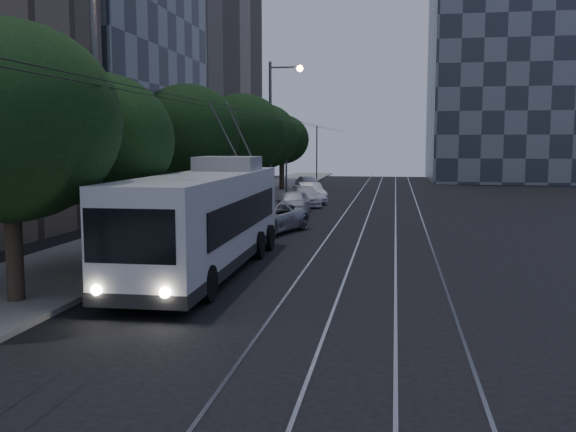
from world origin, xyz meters
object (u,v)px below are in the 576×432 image
(trolleybus, at_px, (206,220))
(car_white_a, at_px, (294,202))
(car_white_b, at_px, (305,196))
(streetlamp_near, at_px, (109,96))
(car_white_c, at_px, (310,193))
(streetlamp_far, at_px, (276,119))
(car_white_d, at_px, (307,183))
(pickup_silver, at_px, (266,218))

(trolleybus, xyz_separation_m, car_white_a, (0.20, 17.30, -1.01))
(trolleybus, xyz_separation_m, car_white_b, (0.20, 22.14, -1.06))
(car_white_a, distance_m, streetlamp_near, 20.90)
(car_white_c, relative_size, streetlamp_far, 0.45)
(car_white_c, bearing_deg, car_white_d, 76.82)
(trolleybus, bearing_deg, pickup_silver, 87.86)
(car_white_a, relative_size, streetlamp_near, 0.45)
(car_white_c, distance_m, car_white_d, 10.62)
(pickup_silver, distance_m, car_white_a, 8.26)
(car_white_b, height_order, streetlamp_far, streetlamp_far)
(trolleybus, relative_size, car_white_d, 3.09)
(car_white_d, bearing_deg, car_white_b, -103.56)
(trolleybus, relative_size, pickup_silver, 2.46)
(pickup_silver, height_order, car_white_c, car_white_c)
(car_white_c, bearing_deg, trolleybus, -112.31)
(car_white_b, bearing_deg, car_white_a, -104.78)
(trolleybus, height_order, car_white_c, trolleybus)
(trolleybus, height_order, streetlamp_near, streetlamp_near)
(trolleybus, distance_m, streetlamp_far, 23.32)
(car_white_d, bearing_deg, car_white_c, -102.03)
(car_white_d, xyz_separation_m, streetlamp_near, (-0.50, -37.84, 4.86))
(car_white_a, bearing_deg, car_white_c, 88.64)
(car_white_b, height_order, streetlamp_near, streetlamp_near)
(car_white_c, xyz_separation_m, streetlamp_far, (-2.09, -1.53, 5.10))
(car_white_a, bearing_deg, streetlamp_near, -97.28)
(pickup_silver, xyz_separation_m, car_white_d, (-1.60, 25.88, -0.02))
(trolleybus, bearing_deg, streetlamp_far, 93.85)
(streetlamp_near, bearing_deg, car_white_d, 89.24)
(pickup_silver, xyz_separation_m, streetlamp_near, (-2.10, -11.96, 4.84))
(car_white_b, bearing_deg, trolleybus, -105.30)
(car_white_b, distance_m, car_white_c, 2.28)
(car_white_a, bearing_deg, car_white_b, 88.64)
(car_white_c, height_order, streetlamp_near, streetlamp_near)
(car_white_a, height_order, car_white_b, car_white_a)
(pickup_silver, relative_size, car_white_b, 1.14)
(pickup_silver, relative_size, car_white_c, 1.18)
(car_white_c, bearing_deg, streetlamp_near, -116.23)
(car_white_c, bearing_deg, car_white_b, -111.84)
(pickup_silver, bearing_deg, car_white_c, 107.87)
(pickup_silver, bearing_deg, car_white_b, 107.87)
(pickup_silver, height_order, car_white_a, pickup_silver)
(car_white_d, height_order, streetlamp_far, streetlamp_far)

